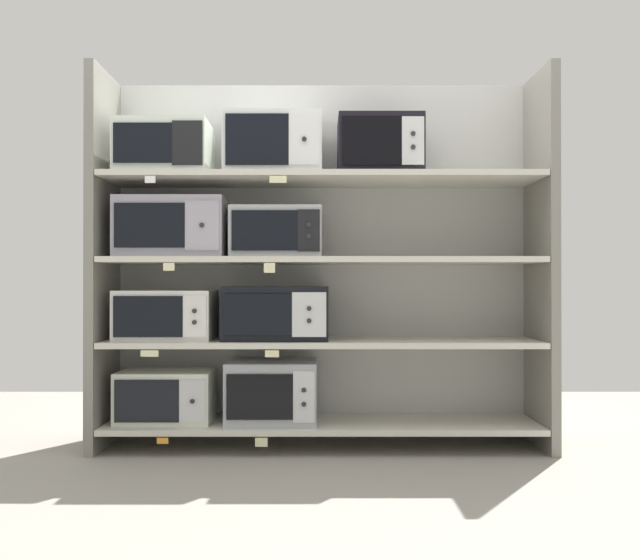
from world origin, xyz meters
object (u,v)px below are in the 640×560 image
object	(u,v)px
microwave_4	(171,228)
microwave_6	(163,150)
microwave_8	(377,147)
microwave_0	(164,396)
microwave_5	(275,233)
microwave_2	(164,315)
microwave_3	(274,313)
microwave_1	(270,391)
microwave_7	(272,146)

from	to	relation	value
microwave_4	microwave_6	distance (m)	0.42
microwave_6	microwave_8	distance (m)	1.15
microwave_0	microwave_5	size ratio (longest dim) A/B	1.04
microwave_2	microwave_3	xyz separation A→B (m)	(0.59, 0.00, 0.01)
microwave_4	microwave_8	xyz separation A→B (m)	(1.11, -0.00, 0.43)
microwave_0	microwave_4	bearing A→B (deg)	0.60
microwave_1	microwave_7	distance (m)	1.31
microwave_5	microwave_6	bearing A→B (deg)	179.97
microwave_8	microwave_0	bearing A→B (deg)	180.00
microwave_0	microwave_2	xyz separation A→B (m)	(0.00, -0.00, 0.43)
microwave_1	microwave_6	bearing A→B (deg)	180.00
microwave_2	microwave_7	world-z (taller)	microwave_7
microwave_5	microwave_1	bearing A→B (deg)	179.34
microwave_1	microwave_7	xyz separation A→B (m)	(0.01, -0.00, 1.31)
microwave_3	microwave_6	xyz separation A→B (m)	(-0.60, 0.00, 0.88)
microwave_2	microwave_3	bearing A→B (deg)	0.03
microwave_3	microwave_5	world-z (taller)	microwave_5
microwave_3	microwave_7	world-z (taller)	microwave_7
microwave_1	microwave_6	xyz separation A→B (m)	(-0.58, 0.00, 1.29)
microwave_2	microwave_6	size ratio (longest dim) A/B	1.04
microwave_2	microwave_4	world-z (taller)	microwave_4
microwave_0	microwave_3	xyz separation A→B (m)	(0.59, 0.00, 0.44)
microwave_7	microwave_8	bearing A→B (deg)	-0.01
microwave_8	microwave_5	bearing A→B (deg)	179.98
microwave_2	microwave_3	size ratio (longest dim) A/B	0.91
microwave_5	microwave_8	size ratio (longest dim) A/B	1.08
microwave_5	microwave_6	size ratio (longest dim) A/B	1.00
microwave_4	microwave_1	bearing A→B (deg)	-0.00
microwave_6	microwave_4	bearing A→B (deg)	-0.01
microwave_3	microwave_7	xyz separation A→B (m)	(-0.01, -0.00, 0.89)
microwave_4	microwave_7	bearing A→B (deg)	-0.04
microwave_2	microwave_3	distance (m)	0.59
microwave_6	microwave_7	distance (m)	0.59
microwave_0	microwave_5	bearing A→B (deg)	0.01
microwave_4	microwave_5	distance (m)	0.56
microwave_3	microwave_4	distance (m)	0.72
microwave_6	microwave_7	xyz separation A→B (m)	(0.59, -0.00, 0.02)
microwave_0	microwave_4	xyz separation A→B (m)	(0.04, 0.00, 0.90)
microwave_1	microwave_3	size ratio (longest dim) A/B	0.86
microwave_7	microwave_0	bearing A→B (deg)	180.00
microwave_6	microwave_5	bearing A→B (deg)	-0.03
microwave_3	microwave_4	size ratio (longest dim) A/B	0.97
microwave_4	microwave_7	xyz separation A→B (m)	(0.54, -0.00, 0.44)
microwave_4	microwave_8	world-z (taller)	microwave_8
microwave_6	microwave_7	world-z (taller)	microwave_7
microwave_8	microwave_7	bearing A→B (deg)	179.99
microwave_2	microwave_7	bearing A→B (deg)	0.00
microwave_6	microwave_8	xyz separation A→B (m)	(1.15, -0.00, 0.01)
microwave_1	microwave_7	size ratio (longest dim) A/B	0.92
microwave_5	microwave_7	world-z (taller)	microwave_7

